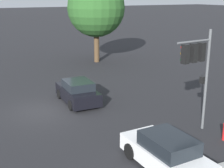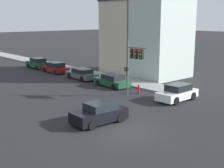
# 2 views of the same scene
# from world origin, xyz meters

# --- Properties ---
(ground_plane) EXTENTS (300.00, 300.00, 0.00)m
(ground_plane) POSITION_xyz_m (0.00, 0.00, 0.00)
(ground_plane) COLOR black
(sidewalk_strip) EXTENTS (3.08, 60.00, 0.14)m
(sidewalk_strip) POSITION_xyz_m (11.13, 33.28, 0.07)
(sidewalk_strip) COLOR gray
(sidewalk_strip) RESTS_ON ground_plane
(rowhouse_backdrop) EXTENTS (6.96, 10.89, 11.81)m
(rowhouse_backdrop) POSITION_xyz_m (16.24, 13.41, 5.66)
(rowhouse_backdrop) COLOR #ADBCB2
(rowhouse_backdrop) RESTS_ON ground_plane
(traffic_signal) EXTENTS (0.73, 2.31, 5.17)m
(traffic_signal) POSITION_xyz_m (6.44, 5.84, 3.70)
(traffic_signal) COLOR #515456
(traffic_signal) RESTS_ON ground_plane
(crossing_car_0) EXTENTS (4.04, 2.05, 1.47)m
(crossing_car_0) POSITION_xyz_m (-0.46, 2.35, 0.70)
(crossing_car_0) COLOR black
(crossing_car_0) RESTS_ON ground_plane
(crossing_car_1) EXTENTS (4.21, 1.95, 1.48)m
(crossing_car_1) POSITION_xyz_m (8.69, 2.49, 0.70)
(crossing_car_1) COLOR silver
(crossing_car_1) RESTS_ON ground_plane
(parked_car_0) EXTENTS (2.02, 4.44, 1.33)m
(parked_car_0) POSITION_xyz_m (8.16, 10.77, 0.63)
(parked_car_0) COLOR #194728
(parked_car_0) RESTS_ON ground_plane
(parked_car_1) EXTENTS (2.11, 4.63, 1.32)m
(parked_car_1) POSITION_xyz_m (8.20, 16.41, 0.63)
(parked_car_1) COLOR #4C5156
(parked_car_1) RESTS_ON ground_plane
(parked_car_2) EXTENTS (2.06, 4.33, 1.42)m
(parked_car_2) POSITION_xyz_m (8.23, 22.56, 0.66)
(parked_car_2) COLOR maroon
(parked_car_2) RESTS_ON ground_plane
(parked_car_3) EXTENTS (1.90, 4.31, 1.55)m
(parked_car_3) POSITION_xyz_m (8.25, 27.54, 0.73)
(parked_car_3) COLOR #194728
(parked_car_3) RESTS_ON ground_plane
(fire_hydrant) EXTENTS (0.22, 0.22, 0.92)m
(fire_hydrant) POSITION_xyz_m (7.93, 6.58, 0.49)
(fire_hydrant) COLOR red
(fire_hydrant) RESTS_ON ground_plane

